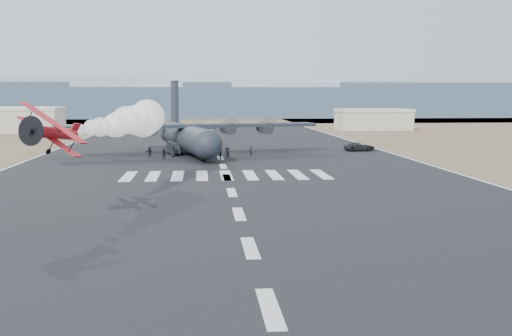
{
  "coord_description": "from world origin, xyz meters",
  "views": [
    {
      "loc": [
        -3.22,
        -29.03,
        10.01
      ],
      "look_at": [
        1.35,
        22.99,
        4.0
      ],
      "focal_mm": 45.0,
      "sensor_mm": 36.0,
      "label": 1
    }
  ],
  "objects": [
    {
      "name": "aerobatic_biplane",
      "position": [
        -14.51,
        21.39,
        7.11
      ],
      "size": [
        5.6,
        5.82,
        4.35
      ],
      "rotation": [
        0.0,
        0.52,
        -0.22
      ],
      "color": "#B80C33"
    },
    {
      "name": "ground",
      "position": [
        0.0,
        0.0,
        0.0
      ],
      "size": [
        500.0,
        500.0,
        0.0
      ],
      "primitive_type": "plane",
      "color": "black",
      "rests_on": "ground"
    },
    {
      "name": "crew_d",
      "position": [
        -2.03,
        70.91,
        0.82
      ],
      "size": [
        1.03,
        1.02,
        1.63
      ],
      "primitive_type": "imported",
      "rotation": [
        0.0,
        0.0,
        3.92
      ],
      "color": "black",
      "rests_on": "ground"
    },
    {
      "name": "hangar_left",
      "position": [
        -52.0,
        145.0,
        3.41
      ],
      "size": [
        24.5,
        14.5,
        6.7
      ],
      "color": "#AAA597",
      "rests_on": "ground"
    },
    {
      "name": "hangar_right",
      "position": [
        46.0,
        150.0,
        3.01
      ],
      "size": [
        20.5,
        12.5,
        5.9
      ],
      "color": "#AAA597",
      "rests_on": "ground"
    },
    {
      "name": "transport_aircraft",
      "position": [
        -5.37,
        79.28,
        3.23
      ],
      "size": [
        43.17,
        35.34,
        12.51
      ],
      "rotation": [
        0.0,
        0.0,
        0.2
      ],
      "color": "black",
      "rests_on": "ground"
    },
    {
      "name": "crew_c",
      "position": [
        1.06,
        73.42,
        0.8
      ],
      "size": [
        1.0,
        1.12,
        1.6
      ],
      "primitive_type": "imported",
      "rotation": [
        0.0,
        0.0,
        5.35
      ],
      "color": "black",
      "rests_on": "ground"
    },
    {
      "name": "crew_b",
      "position": [
        -0.2,
        69.5,
        0.87
      ],
      "size": [
        0.67,
        0.92,
        1.74
      ],
      "primitive_type": "imported",
      "rotation": [
        0.0,
        0.0,
        4.89
      ],
      "color": "black",
      "rests_on": "ground"
    },
    {
      "name": "crew_f",
      "position": [
        -11.3,
        74.94,
        0.8
      ],
      "size": [
        1.44,
        1.32,
        1.6
      ],
      "primitive_type": "imported",
      "rotation": [
        0.0,
        0.0,
        5.58
      ],
      "color": "black",
      "rests_on": "ground"
    },
    {
      "name": "ridge_seg_d",
      "position": [
        0.0,
        260.0,
        6.5
      ],
      "size": [
        150.0,
        50.0,
        13.0
      ],
      "primitive_type": "cube",
      "color": "#899DAF",
      "rests_on": "ground"
    },
    {
      "name": "ridge_seg_f",
      "position": [
        130.0,
        260.0,
        8.5
      ],
      "size": [
        150.0,
        50.0,
        17.0
      ],
      "primitive_type": "cube",
      "color": "#899DAF",
      "rests_on": "ground"
    },
    {
      "name": "crew_a",
      "position": [
        4.98,
        74.03,
        0.84
      ],
      "size": [
        0.55,
        0.65,
        1.68
      ],
      "primitive_type": "imported",
      "rotation": [
        0.0,
        0.0,
        4.64
      ],
      "color": "black",
      "rests_on": "ground"
    },
    {
      "name": "support_vehicle",
      "position": [
        25.09,
        82.56,
        0.76
      ],
      "size": [
        5.75,
        3.29,
        1.51
      ],
      "primitive_type": "imported",
      "rotation": [
        0.0,
        0.0,
        1.72
      ],
      "color": "black",
      "rests_on": "ground"
    },
    {
      "name": "ridge_seg_c",
      "position": [
        -65.0,
        260.0,
        8.5
      ],
      "size": [
        150.0,
        50.0,
        17.0
      ],
      "primitive_type": "cube",
      "color": "#899DAF",
      "rests_on": "ground"
    },
    {
      "name": "runway_markings",
      "position": [
        0.0,
        60.0,
        0.01
      ],
      "size": [
        60.0,
        260.0,
        0.01
      ],
      "primitive_type": null,
      "color": "silver",
      "rests_on": "ground"
    },
    {
      "name": "crew_h",
      "position": [
        -8.71,
        69.76,
        0.82
      ],
      "size": [
        0.82,
        0.52,
        1.65
      ],
      "primitive_type": "imported",
      "rotation": [
        0.0,
        0.0,
        6.25
      ],
      "color": "black",
      "rests_on": "ground"
    },
    {
      "name": "smoke_trail",
      "position": [
        -10.09,
        41.21,
        7.26
      ],
      "size": [
        7.1,
        23.68,
        3.95
      ],
      "rotation": [
        0.0,
        0.0,
        -0.22
      ],
      "color": "white"
    },
    {
      "name": "ridge_seg_e",
      "position": [
        65.0,
        260.0,
        7.5
      ],
      "size": [
        150.0,
        50.0,
        15.0
      ],
      "primitive_type": "cube",
      "color": "#899DAF",
      "rests_on": "ground"
    },
    {
      "name": "crew_g",
      "position": [
        1.37,
        73.4,
        0.79
      ],
      "size": [
        0.54,
        0.63,
        1.58
      ],
      "primitive_type": "imported",
      "rotation": [
        0.0,
        0.0,
        1.44
      ],
      "color": "black",
      "rests_on": "ground"
    },
    {
      "name": "scrub_far",
      "position": [
        0.0,
        230.0,
        0.0
      ],
      "size": [
        500.0,
        80.0,
        0.0
      ],
      "primitive_type": "cube",
      "color": "brown",
      "rests_on": "ground"
    },
    {
      "name": "crew_e",
      "position": [
        -7.59,
        74.65,
        0.92
      ],
      "size": [
        1.02,
        0.77,
        1.85
      ],
      "primitive_type": "imported",
      "rotation": [
        0.0,
        0.0,
        3.41
      ],
      "color": "black",
      "rests_on": "ground"
    }
  ]
}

